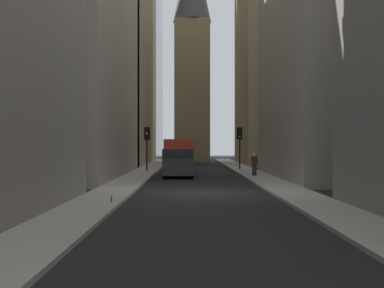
# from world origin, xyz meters

# --- Properties ---
(ground_plane) EXTENTS (135.00, 135.00, 0.00)m
(ground_plane) POSITION_xyz_m (0.00, 0.00, 0.00)
(ground_plane) COLOR black
(sidewalk_right) EXTENTS (90.00, 2.20, 0.14)m
(sidewalk_right) POSITION_xyz_m (0.00, 4.50, 0.07)
(sidewalk_right) COLOR #A8A399
(sidewalk_right) RESTS_ON ground_plane
(sidewalk_left) EXTENTS (90.00, 2.20, 0.14)m
(sidewalk_left) POSITION_xyz_m (0.00, -4.50, 0.07)
(sidewalk_left) COLOR #A8A399
(sidewalk_left) RESTS_ON ground_plane
(building_left_far) EXTENTS (13.57, 10.50, 28.37)m
(building_left_far) POSITION_xyz_m (29.76, -10.59, 14.20)
(building_left_far) COLOR #9E8966
(building_left_far) RESTS_ON ground_plane
(building_right_midfar) EXTENTS (19.18, 10.00, 24.19)m
(building_right_midfar) POSITION_xyz_m (11.43, 10.60, 12.09)
(building_right_midfar) COLOR gray
(building_right_midfar) RESTS_ON ground_plane
(building_right_far) EXTENTS (17.91, 10.50, 31.28)m
(building_right_far) POSITION_xyz_m (28.44, 10.59, 15.65)
(building_right_far) COLOR #9E8966
(building_right_far) RESTS_ON ground_plane
(church_spire) EXTENTS (5.27, 5.27, 31.70)m
(church_spire) POSITION_xyz_m (37.45, 0.22, 16.58)
(church_spire) COLOR #9E8966
(church_spire) RESTS_ON ground_plane
(delivery_truck) EXTENTS (6.46, 2.25, 2.84)m
(delivery_truck) POSITION_xyz_m (11.36, 1.40, 1.46)
(delivery_truck) COLOR red
(delivery_truck) RESTS_ON ground_plane
(sedan_black) EXTENTS (4.30, 1.78, 1.42)m
(sedan_black) POSITION_xyz_m (22.71, 1.40, 0.66)
(sedan_black) COLOR black
(sedan_black) RESTS_ON ground_plane
(traffic_light_midblock) EXTENTS (0.43, 0.52, 3.81)m
(traffic_light_midblock) POSITION_xyz_m (15.36, 4.29, 2.94)
(traffic_light_midblock) COLOR black
(traffic_light_midblock) RESTS_ON sidewalk_right
(traffic_light_far_junction) EXTENTS (0.43, 0.52, 3.88)m
(traffic_light_far_junction) POSITION_xyz_m (17.68, -4.05, 2.99)
(traffic_light_far_junction) COLOR black
(traffic_light_far_junction) RESTS_ON sidewalk_left
(pedestrian) EXTENTS (0.26, 0.44, 1.68)m
(pedestrian) POSITION_xyz_m (9.93, -4.21, 1.06)
(pedestrian) COLOR #33333D
(pedestrian) RESTS_ON sidewalk_left
(discarded_bottle) EXTENTS (0.07, 0.07, 0.27)m
(discarded_bottle) POSITION_xyz_m (-4.32, 3.77, 0.25)
(discarded_bottle) COLOR #236033
(discarded_bottle) RESTS_ON sidewalk_right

